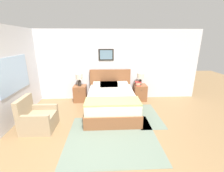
{
  "coord_description": "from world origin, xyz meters",
  "views": [
    {
      "loc": [
        0.06,
        -2.71,
        2.23
      ],
      "look_at": [
        0.27,
        1.58,
        0.9
      ],
      "focal_mm": 24.0,
      "sensor_mm": 36.0,
      "label": 1
    }
  ],
  "objects_px": {
    "bed": "(111,101)",
    "nightstand_by_door": "(140,93)",
    "armchair": "(37,119)",
    "table_lamp_by_door": "(140,77)",
    "table_lamp_near_window": "(79,78)",
    "nightstand_near_window": "(80,93)"
  },
  "relations": [
    {
      "from": "nightstand_near_window",
      "to": "table_lamp_near_window",
      "type": "xyz_separation_m",
      "value": [
        -0.0,
        -0.02,
        0.62
      ]
    },
    {
      "from": "nightstand_by_door",
      "to": "table_lamp_near_window",
      "type": "xyz_separation_m",
      "value": [
        -2.26,
        -0.02,
        0.62
      ]
    },
    {
      "from": "table_lamp_near_window",
      "to": "table_lamp_by_door",
      "type": "xyz_separation_m",
      "value": [
        2.24,
        0.0,
        0.0
      ]
    },
    {
      "from": "bed",
      "to": "nightstand_by_door",
      "type": "height_order",
      "value": "bed"
    },
    {
      "from": "table_lamp_by_door",
      "to": "nightstand_near_window",
      "type": "bearing_deg",
      "value": 179.56
    },
    {
      "from": "armchair",
      "to": "nightstand_near_window",
      "type": "relative_size",
      "value": 1.45
    },
    {
      "from": "table_lamp_by_door",
      "to": "armchair",
      "type": "bearing_deg",
      "value": -149.63
    },
    {
      "from": "armchair",
      "to": "table_lamp_near_window",
      "type": "xyz_separation_m",
      "value": [
        0.82,
        1.8,
        0.64
      ]
    },
    {
      "from": "armchair",
      "to": "table_lamp_near_window",
      "type": "distance_m",
      "value": 2.07
    },
    {
      "from": "armchair",
      "to": "table_lamp_by_door",
      "type": "height_order",
      "value": "table_lamp_by_door"
    },
    {
      "from": "nightstand_by_door",
      "to": "armchair",
      "type": "bearing_deg",
      "value": -149.55
    },
    {
      "from": "armchair",
      "to": "table_lamp_near_window",
      "type": "relative_size",
      "value": 1.92
    },
    {
      "from": "armchair",
      "to": "nightstand_near_window",
      "type": "distance_m",
      "value": 1.99
    },
    {
      "from": "bed",
      "to": "table_lamp_by_door",
      "type": "bearing_deg",
      "value": 36.69
    },
    {
      "from": "nightstand_near_window",
      "to": "nightstand_by_door",
      "type": "distance_m",
      "value": 2.26
    },
    {
      "from": "bed",
      "to": "nightstand_near_window",
      "type": "xyz_separation_m",
      "value": [
        -1.13,
        0.85,
        -0.03
      ]
    },
    {
      "from": "armchair",
      "to": "nightstand_near_window",
      "type": "height_order",
      "value": "armchair"
    },
    {
      "from": "table_lamp_by_door",
      "to": "table_lamp_near_window",
      "type": "bearing_deg",
      "value": 180.0
    },
    {
      "from": "armchair",
      "to": "nightstand_by_door",
      "type": "distance_m",
      "value": 3.58
    },
    {
      "from": "bed",
      "to": "nightstand_near_window",
      "type": "height_order",
      "value": "bed"
    },
    {
      "from": "armchair",
      "to": "table_lamp_by_door",
      "type": "relative_size",
      "value": 1.92
    },
    {
      "from": "table_lamp_near_window",
      "to": "bed",
      "type": "bearing_deg",
      "value": -36.27
    }
  ]
}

